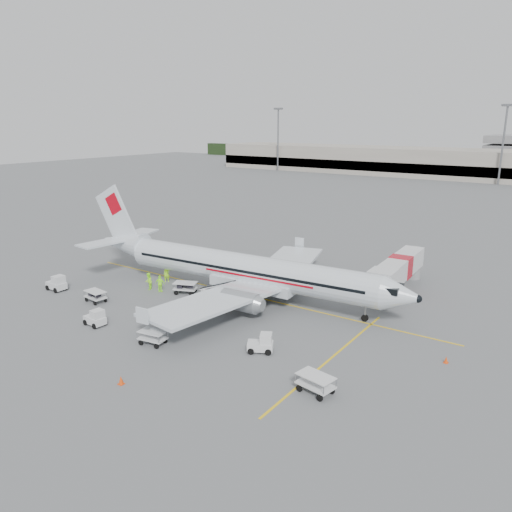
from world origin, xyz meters
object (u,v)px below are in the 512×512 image
object	(u,v)px
tug_fore	(260,343)
belt_loader	(221,285)
aircraft	(247,249)
tug_aft	(56,283)
tug_mid	(95,317)
jet_bridge	(400,274)

from	to	relation	value
tug_fore	belt_loader	bearing A→B (deg)	114.05
aircraft	belt_loader	bearing A→B (deg)	-145.26
aircraft	tug_aft	xyz separation A→B (m)	(-18.40, -9.85, -4.31)
tug_aft	tug_fore	bearing A→B (deg)	1.86
tug_aft	tug_mid	bearing A→B (deg)	-17.13
jet_bridge	tug_aft	bearing A→B (deg)	-148.64
tug_mid	tug_aft	world-z (taller)	tug_aft
belt_loader	tug_mid	xyz separation A→B (m)	(-4.92, -12.03, -0.66)
jet_bridge	tug_fore	xyz separation A→B (m)	(-4.15, -20.44, -1.16)
jet_bridge	tug_aft	distance (m)	37.00
tug_fore	tug_mid	bearing A→B (deg)	166.65
aircraft	tug_fore	xyz separation A→B (m)	(8.20, -9.75, -4.38)
tug_fore	tug_mid	xyz separation A→B (m)	(-15.24, -3.96, -0.01)
aircraft	tug_mid	size ratio (longest dim) A/B	18.67
belt_loader	tug_mid	world-z (taller)	belt_loader
tug_fore	tug_mid	distance (m)	15.74
tug_mid	tug_aft	xyz separation A→B (m)	(-11.36, 3.86, 0.08)
belt_loader	jet_bridge	bearing A→B (deg)	37.76
jet_bridge	tug_mid	xyz separation A→B (m)	(-19.38, -24.41, -1.17)
tug_fore	tug_aft	xyz separation A→B (m)	(-26.60, -0.11, 0.07)
aircraft	tug_mid	xyz separation A→B (m)	(-7.03, -13.71, -4.38)
aircraft	belt_loader	xyz separation A→B (m)	(-2.11, -1.68, -3.72)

